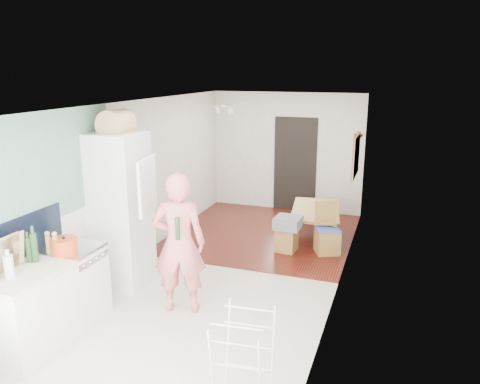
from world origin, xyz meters
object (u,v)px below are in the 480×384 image
Objects in this scene: dining_table at (317,225)px; drying_rack at (243,360)px; dining_chair at (328,229)px; person at (179,231)px; stool at (286,240)px.

drying_rack reaches higher than dining_table.
drying_rack is at bearing 173.68° from dining_table.
person is at bearing -144.72° from dining_chair.
person is 1.67× the size of dining_table.
drying_rack is (0.16, -4.61, 0.23)m from dining_table.
person is at bearing -108.74° from stool.
drying_rack is (1.30, -1.38, -0.60)m from person.
stool is (-0.65, -0.14, -0.22)m from dining_chair.
dining_chair is at bearing 11.77° from stool.
dining_table is at bearing 68.83° from stool.
stool is at bearing -126.77° from person.
dining_table is at bearing -127.44° from person.
drying_rack is (0.51, -3.72, 0.24)m from stool.
dining_chair is 0.70m from stool.
person is 5.02× the size of stool.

